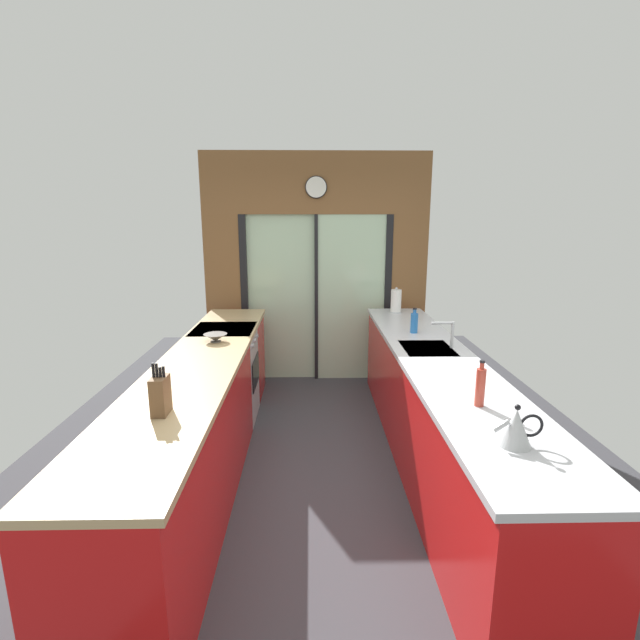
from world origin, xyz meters
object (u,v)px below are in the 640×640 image
(soap_bottle_far, at_px, (414,322))
(mixing_bowl, at_px, (215,338))
(kettle, at_px, (516,427))
(knife_block, at_px, (160,395))
(soap_bottle_near, at_px, (480,386))
(paper_towel_roll, at_px, (396,301))
(oven_range, at_px, (226,374))

(soap_bottle_far, bearing_deg, mixing_bowl, -171.05)
(kettle, distance_m, soap_bottle_far, 2.15)
(knife_block, distance_m, soap_bottle_near, 1.78)
(soap_bottle_near, height_order, paper_towel_roll, paper_towel_roll)
(paper_towel_roll, bearing_deg, oven_range, -157.95)
(mixing_bowl, relative_size, soap_bottle_near, 0.75)
(oven_range, height_order, soap_bottle_far, soap_bottle_far)
(knife_block, bearing_deg, kettle, -12.43)
(oven_range, distance_m, soap_bottle_near, 2.66)
(knife_block, relative_size, soap_bottle_near, 1.08)
(oven_range, distance_m, kettle, 3.01)
(oven_range, bearing_deg, kettle, -52.43)
(kettle, bearing_deg, soap_bottle_near, 90.28)
(oven_range, bearing_deg, soap_bottle_near, -46.24)
(mixing_bowl, distance_m, paper_towel_roll, 2.15)
(kettle, xyz_separation_m, soap_bottle_near, (-0.00, 0.46, 0.03))
(knife_block, relative_size, paper_towel_roll, 1.02)
(knife_block, distance_m, soap_bottle_far, 2.50)
(soap_bottle_far, bearing_deg, oven_range, 173.78)
(oven_range, height_order, kettle, kettle)
(mixing_bowl, bearing_deg, oven_range, 92.22)
(knife_block, bearing_deg, mixing_bowl, 90.00)
(knife_block, xyz_separation_m, paper_towel_roll, (1.78, 2.68, 0.02))
(soap_bottle_far, xyz_separation_m, paper_towel_roll, (0.00, 0.92, 0.03))
(paper_towel_roll, bearing_deg, kettle, -89.96)
(mixing_bowl, bearing_deg, knife_block, -90.00)
(oven_range, relative_size, soap_bottle_far, 3.93)
(knife_block, height_order, soap_bottle_near, knife_block)
(soap_bottle_near, distance_m, soap_bottle_far, 1.68)
(knife_block, bearing_deg, oven_range, 90.54)
(oven_range, relative_size, soap_bottle_near, 3.40)
(mixing_bowl, relative_size, kettle, 0.84)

